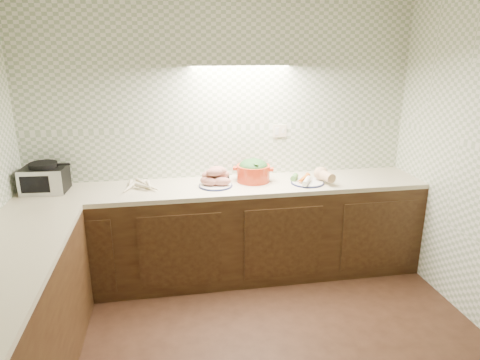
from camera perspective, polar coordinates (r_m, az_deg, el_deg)
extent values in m
cube|color=#93A684|center=(4.01, -2.30, 5.99)|extent=(3.60, 0.05, 2.60)
cube|color=beige|center=(4.12, 5.31, 6.53)|extent=(0.13, 0.01, 0.12)
cube|color=black|center=(4.02, -1.62, -7.05)|extent=(3.60, 0.60, 0.86)
cube|color=beige|center=(3.85, -1.68, -0.95)|extent=(3.60, 0.60, 0.04)
cube|color=black|center=(4.01, -24.56, 0.08)|extent=(0.37, 0.29, 0.21)
cube|color=#B0B0B6|center=(3.88, -25.17, -0.52)|extent=(0.36, 0.03, 0.21)
cube|color=black|center=(3.88, -25.17, -0.52)|extent=(0.23, 0.02, 0.14)
cylinder|color=black|center=(3.98, -24.78, 1.83)|extent=(0.25, 0.25, 0.04)
cone|color=beige|center=(3.82, -11.93, -0.84)|extent=(0.17, 0.17, 0.04)
cone|color=beige|center=(3.88, -14.87, -0.76)|extent=(0.13, 0.21, 0.04)
cone|color=beige|center=(3.92, -13.63, -0.47)|extent=(0.12, 0.22, 0.05)
cone|color=beige|center=(3.81, -13.43, -0.97)|extent=(0.10, 0.20, 0.05)
cone|color=beige|center=(3.85, -12.03, -0.72)|extent=(0.15, 0.15, 0.04)
cone|color=beige|center=(3.84, -14.00, -0.61)|extent=(0.10, 0.22, 0.04)
cone|color=beige|center=(3.83, -13.06, -0.59)|extent=(0.15, 0.15, 0.04)
cone|color=beige|center=(3.79, -12.26, -0.54)|extent=(0.14, 0.17, 0.05)
cylinder|color=#141940|center=(3.82, -3.27, -0.74)|extent=(0.30, 0.30, 0.01)
cylinder|color=silver|center=(3.81, -3.27, -0.71)|extent=(0.28, 0.28, 0.02)
ellipsoid|color=tan|center=(3.78, -4.26, -0.15)|extent=(0.17, 0.11, 0.08)
ellipsoid|color=tan|center=(3.77, -2.47, -0.18)|extent=(0.17, 0.11, 0.08)
ellipsoid|color=tan|center=(3.85, -3.27, 0.20)|extent=(0.17, 0.11, 0.08)
ellipsoid|color=tan|center=(3.82, -3.93, 0.71)|extent=(0.17, 0.11, 0.08)
ellipsoid|color=tan|center=(3.83, -2.64, 0.77)|extent=(0.17, 0.11, 0.08)
ellipsoid|color=tan|center=(3.77, -3.30, 1.08)|extent=(0.17, 0.11, 0.08)
ellipsoid|color=tan|center=(3.80, -2.97, 1.30)|extent=(0.17, 0.11, 0.08)
cylinder|color=black|center=(3.95, -2.49, 0.21)|extent=(0.15, 0.15, 0.05)
sphere|color=maroon|center=(3.93, -2.71, 0.85)|extent=(0.08, 0.08, 0.08)
sphere|color=silver|center=(3.95, -2.09, 0.77)|extent=(0.05, 0.05, 0.05)
cylinder|color=red|center=(3.93, 1.78, 0.91)|extent=(0.38, 0.38, 0.15)
cube|color=red|center=(3.94, -0.64, 1.58)|extent=(0.06, 0.07, 0.02)
cube|color=red|center=(3.91, 4.23, 1.43)|extent=(0.06, 0.07, 0.02)
ellipsoid|color=#316227|center=(3.92, 1.79, 1.76)|extent=(0.27, 0.27, 0.15)
cylinder|color=#141940|center=(3.94, 8.97, -0.35)|extent=(0.30, 0.30, 0.01)
cylinder|color=silver|center=(3.94, 8.97, -0.32)|extent=(0.28, 0.28, 0.02)
cone|color=#C96617|center=(3.92, 8.34, 0.03)|extent=(0.13, 0.16, 0.03)
cone|color=#C96617|center=(3.94, 8.98, 0.06)|extent=(0.15, 0.15, 0.03)
cone|color=#C96617|center=(3.96, 8.47, 0.17)|extent=(0.16, 0.12, 0.03)
cone|color=#C96617|center=(3.92, 8.45, 0.28)|extent=(0.14, 0.15, 0.03)
cone|color=#C96617|center=(3.95, 8.93, 0.38)|extent=(0.11, 0.17, 0.03)
cylinder|color=white|center=(3.87, 8.87, -0.14)|extent=(0.14, 0.19, 0.05)
cylinder|color=#467932|center=(3.97, 7.26, 0.36)|extent=(0.10, 0.13, 0.05)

